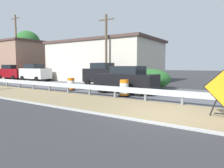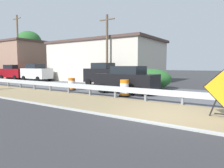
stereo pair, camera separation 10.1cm
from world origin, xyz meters
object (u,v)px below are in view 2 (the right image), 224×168
at_px(car_trailing_near_lane, 104,74).
at_px(car_distant_a, 36,72).
at_px(utility_pole_mid, 18,46).
at_px(traffic_barrel_close, 72,85).
at_px(car_lead_far_lane, 127,80).
at_px(traffic_barrel_nearest, 124,89).
at_px(car_mid_far_lane, 14,72).
at_px(utility_pole_near, 107,49).

distance_m(car_trailing_near_lane, car_distant_a, 10.90).
bearing_deg(utility_pole_mid, traffic_barrel_close, -108.67).
bearing_deg(car_trailing_near_lane, car_lead_far_lane, -37.59).
bearing_deg(utility_pole_mid, traffic_barrel_nearest, -105.61).
xyz_separation_m(traffic_barrel_nearest, car_trailing_near_lane, (5.15, 5.39, 0.62)).
bearing_deg(car_mid_far_lane, traffic_barrel_close, -18.27).
height_order(car_distant_a, utility_pole_mid, utility_pole_mid).
relative_size(car_mid_far_lane, utility_pole_near, 0.69).
height_order(traffic_barrel_close, car_distant_a, car_distant_a).
height_order(traffic_barrel_nearest, car_lead_far_lane, car_lead_far_lane).
bearing_deg(utility_pole_near, car_mid_far_lane, 93.04).
bearing_deg(utility_pole_mid, utility_pole_near, -89.81).
bearing_deg(car_mid_far_lane, utility_pole_near, 0.96).
bearing_deg(car_mid_far_lane, traffic_barrel_nearest, -15.75).
relative_size(traffic_barrel_nearest, utility_pole_near, 0.15).
relative_size(traffic_barrel_close, car_lead_far_lane, 0.22).
height_order(traffic_barrel_nearest, utility_pole_mid, utility_pole_mid).
xyz_separation_m(car_lead_far_lane, utility_pole_near, (4.52, 4.97, 2.72)).
height_order(car_distant_a, utility_pole_near, utility_pole_near).
relative_size(car_trailing_near_lane, utility_pole_near, 0.57).
bearing_deg(utility_pole_near, car_lead_far_lane, -132.30).
bearing_deg(traffic_barrel_nearest, utility_pole_near, 43.18).
xyz_separation_m(car_distant_a, utility_pole_near, (0.86, -10.60, 2.62)).
relative_size(traffic_barrel_close, car_trailing_near_lane, 0.24).
bearing_deg(car_lead_far_lane, utility_pole_mid, -12.96).
bearing_deg(utility_pole_mid, car_lead_far_lane, -102.12).
xyz_separation_m(traffic_barrel_close, utility_pole_mid, (5.54, 16.39, 4.30)).
xyz_separation_m(car_trailing_near_lane, car_distant_a, (0.06, 10.90, -0.04)).
xyz_separation_m(car_trailing_near_lane, utility_pole_near, (0.92, 0.30, 2.58)).
bearing_deg(car_distant_a, traffic_barrel_nearest, -17.33).
relative_size(traffic_barrel_close, car_distant_a, 0.22).
relative_size(utility_pole_near, utility_pole_mid, 0.77).
bearing_deg(traffic_barrel_nearest, car_mid_far_lane, 76.34).
height_order(car_trailing_near_lane, car_mid_far_lane, car_trailing_near_lane).
height_order(car_lead_far_lane, utility_pole_near, utility_pole_near).
relative_size(traffic_barrel_nearest, utility_pole_mid, 0.12).
bearing_deg(utility_pole_near, traffic_barrel_nearest, -136.82).
bearing_deg(utility_pole_near, car_distant_a, 94.65).
distance_m(car_distant_a, utility_pole_mid, 6.45).
xyz_separation_m(traffic_barrel_nearest, traffic_barrel_close, (0.48, 5.14, -0.04)).
height_order(car_mid_far_lane, utility_pole_mid, utility_pole_mid).
height_order(car_mid_far_lane, utility_pole_near, utility_pole_near).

